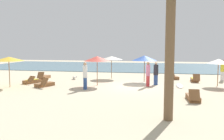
{
  "coord_description": "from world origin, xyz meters",
  "views": [
    {
      "loc": [
        1.99,
        -17.84,
        3.09
      ],
      "look_at": [
        -1.71,
        1.3,
        1.1
      ],
      "focal_mm": 37.84,
      "sensor_mm": 36.0,
      "label": 1
    }
  ],
  "objects_px": {
    "person_3": "(148,74)",
    "dog": "(74,78)",
    "lounger_6": "(45,84)",
    "person_4": "(85,75)",
    "umbrella_3": "(144,58)",
    "umbrella_7": "(9,59)",
    "umbrella_6": "(97,59)",
    "person_2": "(223,70)",
    "person_1": "(156,73)",
    "lounger_2": "(44,77)",
    "umbrella_5": "(111,58)",
    "lounger_4": "(173,77)",
    "lounger_1": "(32,81)",
    "lounger_3": "(195,79)",
    "surfboard": "(180,86)",
    "lounger_0": "(193,97)",
    "umbrella_2": "(218,61)"
  },
  "relations": [
    {
      "from": "umbrella_3",
      "to": "umbrella_6",
      "type": "relative_size",
      "value": 0.99
    },
    {
      "from": "lounger_1",
      "to": "lounger_4",
      "type": "xyz_separation_m",
      "value": [
        11.71,
        4.86,
        -0.0
      ]
    },
    {
      "from": "umbrella_6",
      "to": "lounger_0",
      "type": "relative_size",
      "value": 1.38
    },
    {
      "from": "umbrella_7",
      "to": "lounger_3",
      "type": "relative_size",
      "value": 1.34
    },
    {
      "from": "umbrella_3",
      "to": "umbrella_7",
      "type": "distance_m",
      "value": 10.87
    },
    {
      "from": "umbrella_2",
      "to": "lounger_1",
      "type": "xyz_separation_m",
      "value": [
        -14.86,
        -1.56,
        -1.74
      ]
    },
    {
      "from": "umbrella_2",
      "to": "lounger_0",
      "type": "height_order",
      "value": "umbrella_2"
    },
    {
      "from": "umbrella_6",
      "to": "surfboard",
      "type": "xyz_separation_m",
      "value": [
        6.36,
        0.88,
        -2.07
      ]
    },
    {
      "from": "umbrella_7",
      "to": "person_1",
      "type": "bearing_deg",
      "value": 16.08
    },
    {
      "from": "umbrella_3",
      "to": "lounger_3",
      "type": "xyz_separation_m",
      "value": [
        4.33,
        0.92,
        -1.88
      ]
    },
    {
      "from": "umbrella_5",
      "to": "surfboard",
      "type": "bearing_deg",
      "value": -28.55
    },
    {
      "from": "person_4",
      "to": "umbrella_7",
      "type": "bearing_deg",
      "value": -179.06
    },
    {
      "from": "umbrella_3",
      "to": "umbrella_7",
      "type": "xyz_separation_m",
      "value": [
        -9.83,
        -4.63,
        0.07
      ]
    },
    {
      "from": "person_3",
      "to": "lounger_3",
      "type": "bearing_deg",
      "value": 40.63
    },
    {
      "from": "person_1",
      "to": "dog",
      "type": "distance_m",
      "value": 7.69
    },
    {
      "from": "lounger_6",
      "to": "umbrella_5",
      "type": "bearing_deg",
      "value": 53.27
    },
    {
      "from": "umbrella_6",
      "to": "person_2",
      "type": "relative_size",
      "value": 1.22
    },
    {
      "from": "person_3",
      "to": "lounger_2",
      "type": "bearing_deg",
      "value": 165.95
    },
    {
      "from": "umbrella_3",
      "to": "umbrella_6",
      "type": "height_order",
      "value": "umbrella_6"
    },
    {
      "from": "umbrella_7",
      "to": "lounger_1",
      "type": "height_order",
      "value": "umbrella_7"
    },
    {
      "from": "person_1",
      "to": "lounger_2",
      "type": "bearing_deg",
      "value": 171.67
    },
    {
      "from": "person_1",
      "to": "umbrella_7",
      "type": "bearing_deg",
      "value": -163.92
    },
    {
      "from": "lounger_6",
      "to": "person_4",
      "type": "relative_size",
      "value": 0.89
    },
    {
      "from": "umbrella_7",
      "to": "lounger_4",
      "type": "bearing_deg",
      "value": 28.86
    },
    {
      "from": "lounger_0",
      "to": "person_3",
      "type": "height_order",
      "value": "person_3"
    },
    {
      "from": "umbrella_6",
      "to": "surfboard",
      "type": "height_order",
      "value": "umbrella_6"
    },
    {
      "from": "umbrella_3",
      "to": "lounger_0",
      "type": "bearing_deg",
      "value": -64.74
    },
    {
      "from": "umbrella_7",
      "to": "dog",
      "type": "bearing_deg",
      "value": 55.17
    },
    {
      "from": "umbrella_3",
      "to": "lounger_4",
      "type": "distance_m",
      "value": 3.88
    },
    {
      "from": "lounger_6",
      "to": "person_4",
      "type": "bearing_deg",
      "value": -9.29
    },
    {
      "from": "umbrella_3",
      "to": "person_2",
      "type": "relative_size",
      "value": 1.21
    },
    {
      "from": "umbrella_3",
      "to": "lounger_3",
      "type": "height_order",
      "value": "umbrella_3"
    },
    {
      "from": "lounger_4",
      "to": "lounger_6",
      "type": "relative_size",
      "value": 1.02
    },
    {
      "from": "umbrella_6",
      "to": "surfboard",
      "type": "relative_size",
      "value": 1.03
    },
    {
      "from": "lounger_3",
      "to": "dog",
      "type": "bearing_deg",
      "value": -176.28
    },
    {
      "from": "umbrella_3",
      "to": "surfboard",
      "type": "bearing_deg",
      "value": -31.46
    },
    {
      "from": "surfboard",
      "to": "lounger_4",
      "type": "bearing_deg",
      "value": 93.63
    },
    {
      "from": "umbrella_6",
      "to": "umbrella_3",
      "type": "bearing_deg",
      "value": 36.4
    },
    {
      "from": "person_3",
      "to": "lounger_6",
      "type": "bearing_deg",
      "value": -168.78
    },
    {
      "from": "lounger_6",
      "to": "lounger_3",
      "type": "bearing_deg",
      "value": 22.77
    },
    {
      "from": "lounger_1",
      "to": "lounger_2",
      "type": "relative_size",
      "value": 1.05
    },
    {
      "from": "lounger_0",
      "to": "person_2",
      "type": "distance_m",
      "value": 9.35
    },
    {
      "from": "lounger_0",
      "to": "person_1",
      "type": "distance_m",
      "value": 5.61
    },
    {
      "from": "lounger_0",
      "to": "lounger_3",
      "type": "bearing_deg",
      "value": 81.04
    },
    {
      "from": "umbrella_5",
      "to": "umbrella_7",
      "type": "height_order",
      "value": "umbrella_7"
    },
    {
      "from": "umbrella_2",
      "to": "umbrella_3",
      "type": "relative_size",
      "value": 0.92
    },
    {
      "from": "person_3",
      "to": "dog",
      "type": "distance_m",
      "value": 7.42
    },
    {
      "from": "umbrella_3",
      "to": "dog",
      "type": "relative_size",
      "value": 3.65
    },
    {
      "from": "umbrella_6",
      "to": "person_2",
      "type": "xyz_separation_m",
      "value": [
        10.35,
        4.52,
        -1.15
      ]
    },
    {
      "from": "umbrella_3",
      "to": "umbrella_6",
      "type": "distance_m",
      "value": 4.39
    }
  ]
}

